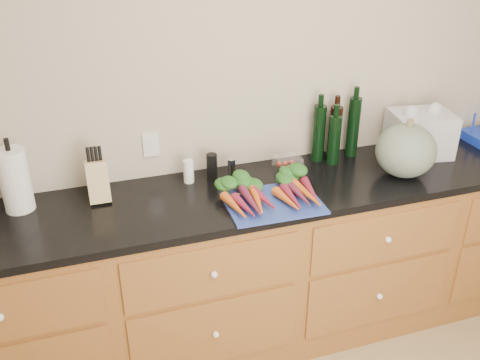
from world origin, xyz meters
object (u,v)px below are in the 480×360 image
object	(u,v)px
squash	(406,151)
tomato_box	(288,163)
cutting_board	(273,202)
carrots	(269,191)
knife_block	(98,181)
paper_towel	(15,180)

from	to	relation	value
squash	tomato_box	distance (m)	0.61
cutting_board	squash	bearing A→B (deg)	5.32
carrots	squash	distance (m)	0.76
carrots	knife_block	size ratio (longest dim) A/B	2.35
knife_block	cutting_board	bearing A→B (deg)	-21.17
cutting_board	paper_towel	xyz separation A→B (m)	(-1.13, 0.32, 0.14)
cutting_board	carrots	xyz separation A→B (m)	(-0.00, 0.05, 0.03)
paper_towel	tomato_box	size ratio (longest dim) A/B	2.19
squash	tomato_box	world-z (taller)	squash
carrots	paper_towel	xyz separation A→B (m)	(-1.13, 0.27, 0.11)
cutting_board	knife_block	distance (m)	0.84
knife_block	tomato_box	world-z (taller)	knife_block
tomato_box	knife_block	bearing A→B (deg)	-178.26
paper_towel	knife_block	xyz separation A→B (m)	(0.36, -0.02, -0.05)
tomato_box	cutting_board	bearing A→B (deg)	-122.81
carrots	squash	bearing A→B (deg)	1.35
squash	knife_block	size ratio (longest dim) A/B	1.55
cutting_board	carrots	size ratio (longest dim) A/B	0.96
paper_towel	knife_block	bearing A→B (deg)	-3.18
cutting_board	carrots	world-z (taller)	carrots
carrots	squash	size ratio (longest dim) A/B	1.52
carrots	squash	xyz separation A→B (m)	(0.76, 0.02, 0.10)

